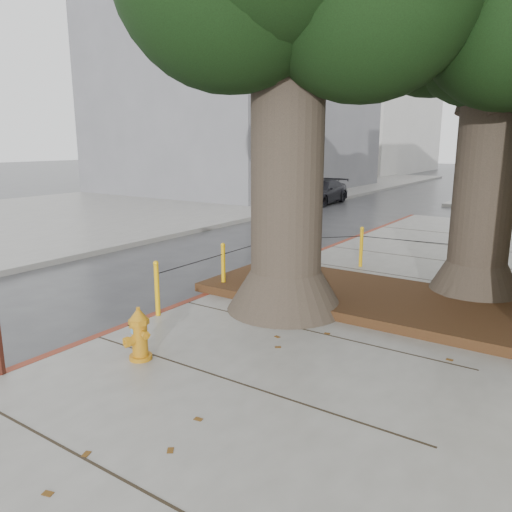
# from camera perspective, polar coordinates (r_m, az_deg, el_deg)

# --- Properties ---
(ground) EXTENTS (140.00, 140.00, 0.00)m
(ground) POSITION_cam_1_polar(r_m,az_deg,el_deg) (6.68, -6.67, -13.92)
(ground) COLOR #28282B
(ground) RESTS_ON ground
(sidewalk_opposite) EXTENTS (14.00, 60.00, 0.15)m
(sidewalk_opposite) POSITION_cam_1_polar(r_m,az_deg,el_deg) (23.24, -16.90, 5.12)
(sidewalk_opposite) COLOR slate
(sidewalk_opposite) RESTS_ON ground
(curb_red) EXTENTS (0.14, 26.00, 0.16)m
(curb_red) POSITION_cam_1_polar(r_m,az_deg,el_deg) (9.62, -6.02, -4.89)
(curb_red) COLOR maroon
(curb_red) RESTS_ON ground
(planter_bed) EXTENTS (6.40, 2.60, 0.16)m
(planter_bed) POSITION_cam_1_polar(r_m,az_deg,el_deg) (9.33, 13.57, -4.75)
(planter_bed) COLOR black
(planter_bed) RESTS_ON sidewalk_main
(building_far_grey) EXTENTS (12.00, 16.00, 12.00)m
(building_far_grey) POSITION_cam_1_polar(r_m,az_deg,el_deg) (32.69, -1.52, 18.17)
(building_far_grey) COLOR slate
(building_far_grey) RESTS_ON ground
(building_far_white) EXTENTS (12.00, 18.00, 15.00)m
(building_far_white) POSITION_cam_1_polar(r_m,az_deg,el_deg) (53.91, 11.70, 17.45)
(building_far_white) COLOR silver
(building_far_white) RESTS_ON ground
(bollard_ring) EXTENTS (3.79, 5.39, 0.95)m
(bollard_ring) POSITION_cam_1_polar(r_m,az_deg,el_deg) (10.34, 5.47, -0.22)
(bollard_ring) COLOR #F4B20D
(bollard_ring) RESTS_ON sidewalk_main
(fire_hydrant) EXTENTS (0.39, 0.38, 0.73)m
(fire_hydrant) POSITION_cam_1_polar(r_m,az_deg,el_deg) (6.89, -13.21, -8.68)
(fire_hydrant) COLOR orange
(fire_hydrant) RESTS_ON sidewalk_main
(car_dark) EXTENTS (1.85, 4.14, 1.18)m
(car_dark) POSITION_cam_1_polar(r_m,az_deg,el_deg) (25.10, 7.42, 7.29)
(car_dark) COLOR black
(car_dark) RESTS_ON ground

